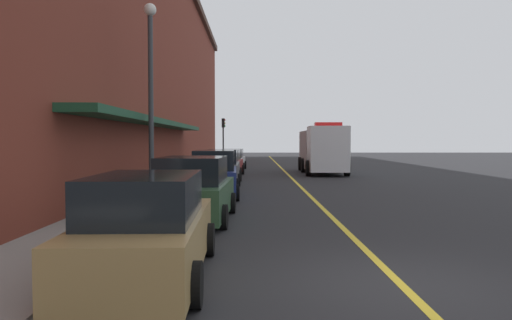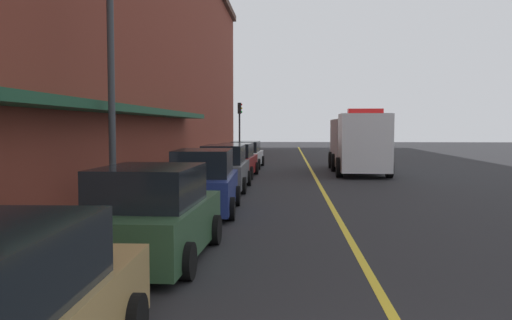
{
  "view_description": "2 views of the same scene",
  "coord_description": "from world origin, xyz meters",
  "px_view_note": "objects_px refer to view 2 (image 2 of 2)",
  "views": [
    {
      "loc": [
        -2.32,
        -7.22,
        2.26
      ],
      "look_at": [
        -2.16,
        18.05,
        1.21
      ],
      "focal_mm": 33.19,
      "sensor_mm": 36.0,
      "label": 1
    },
    {
      "loc": [
        -1.44,
        -3.98,
        2.56
      ],
      "look_at": [
        -2.85,
        20.9,
        0.96
      ],
      "focal_mm": 37.56,
      "sensor_mm": 36.0,
      "label": 2
    }
  ],
  "objects_px": {
    "parked_car_1": "(152,216)",
    "parked_car_3": "(224,169)",
    "parked_car_4": "(236,161)",
    "box_truck": "(358,143)",
    "parked_car_5": "(246,155)",
    "parked_car_2": "(204,183)",
    "parking_meter_1": "(208,156)",
    "street_lamp_left": "(111,54)",
    "parking_meter_0": "(213,154)",
    "traffic_light_near": "(240,119)"
  },
  "relations": [
    {
      "from": "parked_car_1",
      "to": "parked_car_3",
      "type": "xyz_separation_m",
      "value": [
        0.07,
        11.29,
        -0.0
      ]
    },
    {
      "from": "parked_car_4",
      "to": "box_truck",
      "type": "height_order",
      "value": "box_truck"
    },
    {
      "from": "parked_car_3",
      "to": "traffic_light_near",
      "type": "relative_size",
      "value": 1.06
    },
    {
      "from": "parked_car_1",
      "to": "parked_car_4",
      "type": "distance_m",
      "value": 16.61
    },
    {
      "from": "parked_car_5",
      "to": "box_truck",
      "type": "bearing_deg",
      "value": -114.75
    },
    {
      "from": "parked_car_2",
      "to": "street_lamp_left",
      "type": "bearing_deg",
      "value": 130.14
    },
    {
      "from": "parking_meter_0",
      "to": "street_lamp_left",
      "type": "distance_m",
      "value": 15.05
    },
    {
      "from": "parked_car_5",
      "to": "box_truck",
      "type": "height_order",
      "value": "box_truck"
    },
    {
      "from": "parked_car_5",
      "to": "box_truck",
      "type": "relative_size",
      "value": 0.6
    },
    {
      "from": "parked_car_1",
      "to": "parked_car_2",
      "type": "height_order",
      "value": "parked_car_2"
    },
    {
      "from": "parked_car_2",
      "to": "parking_meter_1",
      "type": "height_order",
      "value": "parked_car_2"
    },
    {
      "from": "parked_car_5",
      "to": "box_truck",
      "type": "distance_m",
      "value": 7.16
    },
    {
      "from": "street_lamp_left",
      "to": "box_truck",
      "type": "bearing_deg",
      "value": 62.01
    },
    {
      "from": "parking_meter_0",
      "to": "traffic_light_near",
      "type": "relative_size",
      "value": 0.31
    },
    {
      "from": "parked_car_2",
      "to": "traffic_light_near",
      "type": "distance_m",
      "value": 28.55
    },
    {
      "from": "parked_car_2",
      "to": "street_lamp_left",
      "type": "height_order",
      "value": "street_lamp_left"
    },
    {
      "from": "parked_car_3",
      "to": "box_truck",
      "type": "relative_size",
      "value": 0.56
    },
    {
      "from": "parked_car_3",
      "to": "parked_car_4",
      "type": "height_order",
      "value": "parked_car_3"
    },
    {
      "from": "parking_meter_1",
      "to": "traffic_light_near",
      "type": "bearing_deg",
      "value": 89.8
    },
    {
      "from": "parked_car_5",
      "to": "parked_car_2",
      "type": "bearing_deg",
      "value": -177.89
    },
    {
      "from": "parking_meter_1",
      "to": "parked_car_1",
      "type": "bearing_deg",
      "value": -85.28
    },
    {
      "from": "parked_car_1",
      "to": "parked_car_5",
      "type": "height_order",
      "value": "parked_car_1"
    },
    {
      "from": "parking_meter_1",
      "to": "street_lamp_left",
      "type": "bearing_deg",
      "value": -92.68
    },
    {
      "from": "traffic_light_near",
      "to": "parking_meter_0",
      "type": "bearing_deg",
      "value": -90.23
    },
    {
      "from": "parked_car_5",
      "to": "traffic_light_near",
      "type": "relative_size",
      "value": 1.14
    },
    {
      "from": "parking_meter_0",
      "to": "parking_meter_1",
      "type": "distance_m",
      "value": 1.82
    },
    {
      "from": "parked_car_2",
      "to": "parked_car_3",
      "type": "relative_size",
      "value": 0.96
    },
    {
      "from": "box_truck",
      "to": "traffic_light_near",
      "type": "bearing_deg",
      "value": -151.23
    },
    {
      "from": "parked_car_4",
      "to": "traffic_light_near",
      "type": "height_order",
      "value": "traffic_light_near"
    },
    {
      "from": "parked_car_5",
      "to": "parking_meter_1",
      "type": "relative_size",
      "value": 3.68
    },
    {
      "from": "street_lamp_left",
      "to": "traffic_light_near",
      "type": "bearing_deg",
      "value": 88.75
    },
    {
      "from": "box_truck",
      "to": "parked_car_3",
      "type": "bearing_deg",
      "value": -37.2
    },
    {
      "from": "parking_meter_1",
      "to": "street_lamp_left",
      "type": "relative_size",
      "value": 0.19
    },
    {
      "from": "box_truck",
      "to": "parking_meter_0",
      "type": "bearing_deg",
      "value": -81.02
    },
    {
      "from": "box_truck",
      "to": "street_lamp_left",
      "type": "distance_m",
      "value": 18.1
    },
    {
      "from": "parked_car_3",
      "to": "parking_meter_0",
      "type": "height_order",
      "value": "parked_car_3"
    },
    {
      "from": "parked_car_3",
      "to": "parked_car_4",
      "type": "distance_m",
      "value": 5.32
    },
    {
      "from": "parked_car_1",
      "to": "street_lamp_left",
      "type": "xyz_separation_m",
      "value": [
        -1.96,
        3.66,
        3.56
      ]
    },
    {
      "from": "parked_car_4",
      "to": "street_lamp_left",
      "type": "height_order",
      "value": "street_lamp_left"
    },
    {
      "from": "parked_car_2",
      "to": "parked_car_5",
      "type": "relative_size",
      "value": 0.89
    },
    {
      "from": "parked_car_5",
      "to": "parking_meter_0",
      "type": "distance_m",
      "value": 4.56
    },
    {
      "from": "parked_car_3",
      "to": "parking_meter_1",
      "type": "height_order",
      "value": "parked_car_3"
    },
    {
      "from": "parked_car_1",
      "to": "parked_car_3",
      "type": "relative_size",
      "value": 0.96
    },
    {
      "from": "parked_car_1",
      "to": "parking_meter_1",
      "type": "height_order",
      "value": "parked_car_1"
    },
    {
      "from": "parked_car_1",
      "to": "parked_car_2",
      "type": "xyz_separation_m",
      "value": [
        0.14,
        5.55,
        0.03
      ]
    },
    {
      "from": "parked_car_2",
      "to": "traffic_light_near",
      "type": "height_order",
      "value": "traffic_light_near"
    },
    {
      "from": "parked_car_5",
      "to": "box_truck",
      "type": "xyz_separation_m",
      "value": [
        6.35,
        -3.19,
        0.85
      ]
    },
    {
      "from": "parked_car_3",
      "to": "parked_car_4",
      "type": "relative_size",
      "value": 0.98
    },
    {
      "from": "parking_meter_1",
      "to": "traffic_light_near",
      "type": "xyz_separation_m",
      "value": [
        0.06,
        17.48,
        2.1
      ]
    },
    {
      "from": "parked_car_2",
      "to": "parked_car_4",
      "type": "height_order",
      "value": "parked_car_2"
    }
  ]
}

